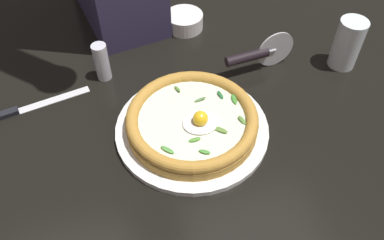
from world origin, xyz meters
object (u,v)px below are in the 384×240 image
(table_knife, at_px, (19,110))
(pepper_shaker, at_px, (102,62))
(drinking_glass, at_px, (346,47))
(pizza_cutter, at_px, (257,54))
(side_bowl, at_px, (184,21))
(pizza, at_px, (192,120))

(table_knife, xyz_separation_m, pepper_shaker, (0.18, 0.07, 0.04))
(drinking_glass, distance_m, pepper_shaker, 0.54)
(pizza_cutter, bearing_deg, table_knife, -177.56)
(pizza_cutter, bearing_deg, pepper_shaker, 172.05)
(pepper_shaker, bearing_deg, table_knife, -159.10)
(side_bowl, xyz_separation_m, pizza_cutter, (0.12, -0.19, 0.02))
(table_knife, bearing_deg, pizza_cutter, 2.44)
(pizza_cutter, bearing_deg, side_bowl, 123.14)
(pizza_cutter, bearing_deg, pizza, -140.12)
(side_bowl, xyz_separation_m, pepper_shaker, (-0.21, -0.14, 0.02))
(pizza, bearing_deg, pepper_shaker, 128.95)
(table_knife, bearing_deg, pizza, -20.52)
(pizza, relative_size, drinking_glass, 2.20)
(pizza, height_order, pepper_shaker, pepper_shaker)
(pizza, relative_size, table_knife, 1.14)
(pizza_cutter, height_order, pepper_shaker, same)
(side_bowl, bearing_deg, table_knife, -151.44)
(side_bowl, bearing_deg, pizza_cutter, -56.86)
(drinking_glass, bearing_deg, table_knife, 179.92)
(pizza_cutter, xyz_separation_m, table_knife, (-0.51, -0.02, -0.04))
(pizza_cutter, height_order, table_knife, pizza_cutter)
(pizza, bearing_deg, side_bowl, 81.12)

